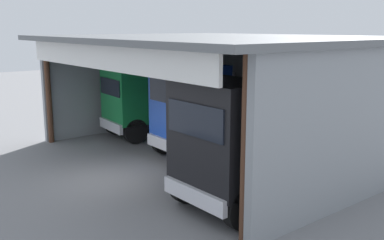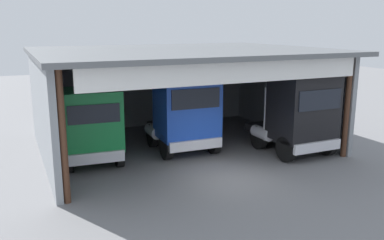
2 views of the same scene
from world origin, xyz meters
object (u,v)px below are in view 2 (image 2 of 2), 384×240
(oil_drum, at_px, (191,116))
(tool_cart, at_px, (189,119))
(truck_green_right_bay, at_px, (90,125))
(truck_black_left_bay, at_px, (299,114))
(truck_blue_center_left_bay, at_px, (184,112))

(oil_drum, distance_m, tool_cart, 0.87)
(truck_green_right_bay, relative_size, truck_black_left_bay, 1.01)
(truck_green_right_bay, bearing_deg, truck_blue_center_left_bay, -176.47)
(truck_blue_center_left_bay, bearing_deg, truck_black_left_bay, 154.43)
(truck_blue_center_left_bay, height_order, tool_cart, truck_blue_center_left_bay)
(tool_cart, bearing_deg, truck_black_left_bay, -70.46)
(truck_black_left_bay, bearing_deg, truck_blue_center_left_bay, -27.66)
(truck_blue_center_left_bay, relative_size, oil_drum, 4.73)
(truck_green_right_bay, xyz_separation_m, tool_cart, (6.45, 4.27, -1.22))
(truck_blue_center_left_bay, xyz_separation_m, oil_drum, (2.64, 5.09, -1.45))
(truck_green_right_bay, height_order, truck_blue_center_left_bay, truck_blue_center_left_bay)
(truck_blue_center_left_bay, relative_size, tool_cart, 4.42)
(truck_blue_center_left_bay, bearing_deg, tool_cart, -114.79)
(oil_drum, height_order, tool_cart, tool_cart)
(truck_blue_center_left_bay, relative_size, truck_black_left_bay, 1.00)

